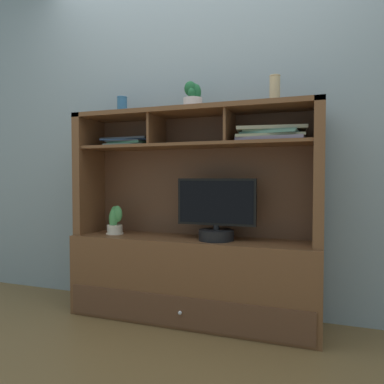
# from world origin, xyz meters

# --- Properties ---
(floor_plane) EXTENTS (6.00, 6.00, 0.02)m
(floor_plane) POSITION_xyz_m (0.00, 0.00, -0.01)
(floor_plane) COLOR brown
(floor_plane) RESTS_ON ground
(back_wall) EXTENTS (6.00, 0.02, 2.80)m
(back_wall) POSITION_xyz_m (0.00, 0.23, 1.40)
(back_wall) COLOR gray
(back_wall) RESTS_ON ground
(media_console) EXTENTS (1.64, 0.43, 1.39)m
(media_console) POSITION_xyz_m (0.00, 0.01, 0.42)
(media_console) COLOR brown
(media_console) RESTS_ON ground
(tv_monitor) EXTENTS (0.51, 0.22, 0.39)m
(tv_monitor) POSITION_xyz_m (0.18, -0.04, 0.70)
(tv_monitor) COLOR black
(tv_monitor) RESTS_ON media_console
(potted_orchid) EXTENTS (0.12, 0.12, 0.20)m
(potted_orchid) POSITION_xyz_m (-0.57, -0.02, 0.63)
(potted_orchid) COLOR beige
(potted_orchid) RESTS_ON media_console
(magazine_stack_left) EXTENTS (0.37, 0.22, 0.06)m
(magazine_stack_left) POSITION_xyz_m (-0.49, 0.03, 1.19)
(magazine_stack_left) COLOR slate
(magazine_stack_left) RESTS_ON media_console
(magazine_stack_centre) EXTENTS (0.43, 0.24, 0.08)m
(magazine_stack_centre) POSITION_xyz_m (0.51, -0.03, 1.20)
(magazine_stack_centre) COLOR slate
(magazine_stack_centre) RESTS_ON media_console
(potted_succulent) EXTENTS (0.14, 0.14, 0.19)m
(potted_succulent) POSITION_xyz_m (-0.00, 0.02, 1.47)
(potted_succulent) COLOR silver
(potted_succulent) RESTS_ON media_console
(ceramic_vase) EXTENTS (0.07, 0.07, 0.13)m
(ceramic_vase) POSITION_xyz_m (-0.53, 0.02, 1.45)
(ceramic_vase) COLOR #2C5E8B
(ceramic_vase) RESTS_ON media_console
(accent_vase) EXTENTS (0.07, 0.07, 0.17)m
(accent_vase) POSITION_xyz_m (0.53, -0.02, 1.47)
(accent_vase) COLOR tan
(accent_vase) RESTS_ON media_console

